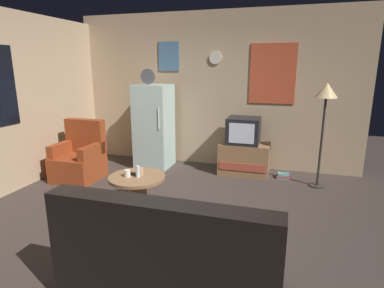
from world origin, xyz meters
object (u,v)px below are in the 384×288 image
at_px(tv_stand, 244,158).
at_px(wine_glass, 138,172).
at_px(armchair, 80,159).
at_px(couch, 171,261).
at_px(coffee_table, 138,193).
at_px(remote_control, 133,174).
at_px(mug_ceramic_white, 127,173).
at_px(standing_lamp, 326,98).
at_px(crt_tv, 244,131).
at_px(book_stack, 283,176).
at_px(mug_ceramic_tan, 141,171).
at_px(fridge, 154,126).

bearing_deg(tv_stand, wine_glass, -120.39).
distance_m(armchair, couch, 3.22).
relative_size(coffee_table, remote_control, 4.80).
relative_size(mug_ceramic_white, armchair, 0.09).
xyz_separation_m(standing_lamp, remote_control, (-2.38, -1.50, -0.89)).
height_order(standing_lamp, armchair, standing_lamp).
bearing_deg(crt_tv, book_stack, -4.82).
bearing_deg(mug_ceramic_tan, wine_glass, -81.78).
relative_size(tv_stand, couch, 0.49).
height_order(tv_stand, mug_ceramic_white, mug_ceramic_white).
bearing_deg(mug_ceramic_white, couch, -50.66).
height_order(mug_ceramic_white, armchair, armchair).
distance_m(crt_tv, armchair, 2.76).
relative_size(tv_stand, mug_ceramic_white, 9.33).
height_order(crt_tv, standing_lamp, standing_lamp).
distance_m(wine_glass, couch, 1.63).
height_order(fridge, tv_stand, fridge).
bearing_deg(coffee_table, tv_stand, 58.29).
bearing_deg(coffee_table, wine_glass, -46.91).
bearing_deg(crt_tv, armchair, -157.78).
height_order(tv_stand, standing_lamp, standing_lamp).
bearing_deg(armchair, mug_ceramic_white, -32.29).
bearing_deg(couch, remote_control, 126.74).
bearing_deg(mug_ceramic_white, standing_lamp, 33.49).
xyz_separation_m(standing_lamp, coffee_table, (-2.30, -1.54, -1.13)).
bearing_deg(mug_ceramic_white, remote_control, 75.93).
bearing_deg(book_stack, coffee_table, -135.44).
bearing_deg(fridge, wine_glass, -72.83).
xyz_separation_m(crt_tv, wine_glass, (-1.06, -1.86, -0.23)).
bearing_deg(mug_ceramic_tan, crt_tv, 58.45).
relative_size(fridge, remote_control, 11.80).
xyz_separation_m(remote_control, armchair, (-1.35, 0.74, -0.13)).
xyz_separation_m(standing_lamp, mug_ceramic_tan, (-2.28, -1.47, -0.86)).
distance_m(fridge, couch, 3.48).
xyz_separation_m(mug_ceramic_white, book_stack, (1.89, 1.82, -0.46)).
bearing_deg(armchair, standing_lamp, 11.37).
distance_m(crt_tv, couch, 3.21).
relative_size(mug_ceramic_tan, couch, 0.05).
bearing_deg(fridge, crt_tv, 2.45).
height_order(mug_ceramic_tan, remote_control, mug_ceramic_tan).
relative_size(crt_tv, coffee_table, 0.75).
relative_size(tv_stand, book_stack, 3.84).
distance_m(fridge, mug_ceramic_tan, 1.78).
bearing_deg(wine_glass, couch, -54.81).
height_order(remote_control, couch, couch).
relative_size(fridge, mug_ceramic_white, 19.67).
bearing_deg(wine_glass, armchair, 150.66).
xyz_separation_m(tv_stand, armchair, (-2.56, -1.03, 0.07)).
bearing_deg(wine_glass, remote_control, 144.83).
distance_m(crt_tv, coffee_table, 2.19).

